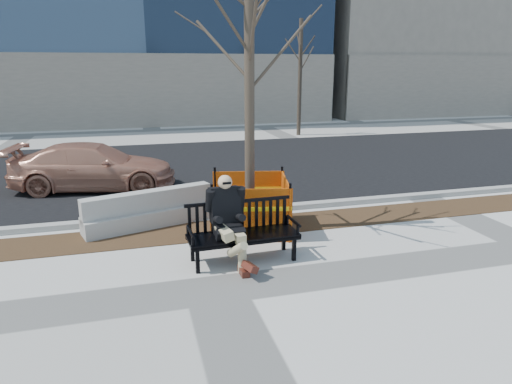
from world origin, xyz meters
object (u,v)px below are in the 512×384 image
at_px(seated_man, 228,261).
at_px(sedan, 96,189).
at_px(tree_fence, 250,229).
at_px(jersey_barrier_left, 150,226).
at_px(bench, 243,261).

height_order(seated_man, sedan, seated_man).
distance_m(seated_man, tree_fence, 1.66).
distance_m(sedan, jersey_barrier_left, 3.81).
distance_m(bench, seated_man, 0.27).
xyz_separation_m(sedan, jersey_barrier_left, (1.32, -3.57, 0.00)).
distance_m(seated_man, sedan, 6.35).
height_order(bench, tree_fence, tree_fence).
relative_size(seated_man, sedan, 0.36).
bearing_deg(sedan, tree_fence, -133.75).
bearing_deg(jersey_barrier_left, sedan, 93.38).
relative_size(bench, jersey_barrier_left, 0.71).
relative_size(bench, tree_fence, 0.33).
bearing_deg(bench, seated_man, 168.62).
height_order(sedan, jersey_barrier_left, sedan).
height_order(bench, jersey_barrier_left, bench).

